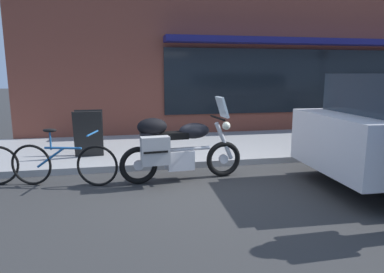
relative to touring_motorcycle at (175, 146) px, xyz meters
name	(u,v)px	position (x,y,z in m)	size (l,w,h in m)	color
ground_plane	(203,186)	(0.40, -0.35, -0.60)	(80.00, 80.00, 0.00)	#303030
touring_motorcycle	(175,146)	(0.00, 0.00, 0.00)	(2.08, 0.79, 1.39)	black
parked_bicycle	(64,163)	(-1.77, 0.13, -0.23)	(1.69, 0.60, 0.92)	black
sandwich_board_sign	(89,133)	(-1.51, 1.61, -0.01)	(0.55, 0.41, 0.92)	black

